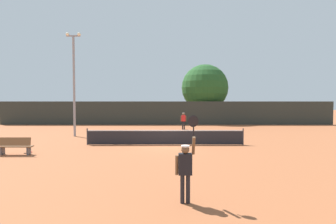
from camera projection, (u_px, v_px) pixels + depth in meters
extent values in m
plane|color=#9E5633|center=(165.00, 145.00, 18.45)|extent=(120.00, 120.00, 0.00)
cube|color=#232328|center=(165.00, 137.00, 18.43)|extent=(10.10, 0.03, 0.91)
cube|color=white|center=(165.00, 130.00, 18.41)|extent=(10.10, 0.04, 0.06)
cylinder|color=#333338|center=(87.00, 137.00, 18.42)|extent=(0.08, 0.08, 1.07)
cylinder|color=#333338|center=(243.00, 137.00, 18.43)|extent=(0.08, 0.08, 1.07)
cube|color=#2D332D|center=(166.00, 113.00, 33.01)|extent=(38.72, 0.12, 2.70)
cube|color=black|center=(185.00, 164.00, 8.02)|extent=(0.38, 0.22, 0.61)
sphere|color=brown|center=(185.00, 150.00, 8.01)|extent=(0.23, 0.23, 0.23)
cylinder|color=white|center=(185.00, 146.00, 8.00)|extent=(0.24, 0.24, 0.04)
cylinder|color=black|center=(182.00, 189.00, 8.06)|extent=(0.12, 0.12, 0.82)
cylinder|color=black|center=(188.00, 189.00, 8.06)|extent=(0.12, 0.12, 0.82)
cylinder|color=brown|center=(177.00, 165.00, 8.03)|extent=(0.09, 0.17, 0.58)
cylinder|color=brown|center=(193.00, 146.00, 8.09)|extent=(0.09, 0.32, 0.55)
cylinder|color=black|center=(193.00, 131.00, 8.13)|extent=(0.04, 0.11, 0.28)
ellipsoid|color=black|center=(193.00, 121.00, 8.18)|extent=(0.30, 0.13, 0.36)
cube|color=red|center=(183.00, 118.00, 27.68)|extent=(0.38, 0.22, 0.60)
sphere|color=brown|center=(183.00, 114.00, 27.66)|extent=(0.23, 0.23, 0.23)
cylinder|color=white|center=(183.00, 113.00, 27.66)|extent=(0.24, 0.24, 0.04)
cylinder|color=black|center=(182.00, 125.00, 27.71)|extent=(0.12, 0.12, 0.81)
cylinder|color=black|center=(184.00, 125.00, 27.71)|extent=(0.12, 0.12, 0.81)
cylinder|color=brown|center=(181.00, 119.00, 27.68)|extent=(0.09, 0.17, 0.57)
cylinder|color=brown|center=(186.00, 119.00, 27.68)|extent=(0.09, 0.16, 0.57)
sphere|color=#CCE033|center=(130.00, 142.00, 19.26)|extent=(0.07, 0.07, 0.07)
cylinder|color=black|center=(26.00, 153.00, 15.46)|extent=(0.28, 0.04, 0.04)
ellipsoid|color=red|center=(29.00, 152.00, 15.78)|extent=(0.28, 0.36, 0.04)
cube|color=brown|center=(15.00, 146.00, 15.09)|extent=(1.80, 0.40, 0.06)
cube|color=brown|center=(13.00, 142.00, 14.90)|extent=(1.80, 0.12, 0.44)
cube|color=#4C4C51|center=(2.00, 151.00, 15.10)|extent=(0.08, 0.36, 0.45)
cube|color=#4C4C51|center=(28.00, 151.00, 15.10)|extent=(0.08, 0.36, 0.45)
cylinder|color=gray|center=(74.00, 87.00, 22.53)|extent=(0.18, 0.18, 7.89)
cube|color=gray|center=(73.00, 36.00, 22.35)|extent=(1.10, 0.10, 0.10)
sphere|color=#F2EDCC|center=(67.00, 34.00, 22.34)|extent=(0.28, 0.28, 0.28)
sphere|color=#F2EDCC|center=(79.00, 34.00, 22.34)|extent=(0.28, 0.28, 0.28)
cylinder|color=brown|center=(204.00, 114.00, 36.10)|extent=(0.56, 0.56, 2.22)
sphere|color=#235123|center=(205.00, 88.00, 35.95)|extent=(5.86, 5.86, 5.86)
cube|color=navy|center=(106.00, 117.00, 38.23)|extent=(2.33, 4.38, 0.90)
cube|color=#2D333D|center=(105.00, 111.00, 37.89)|extent=(1.92, 2.37, 0.64)
cylinder|color=black|center=(102.00, 118.00, 39.64)|extent=(0.22, 0.60, 0.60)
cylinder|color=black|center=(114.00, 118.00, 39.64)|extent=(0.22, 0.60, 0.60)
cylinder|color=black|center=(97.00, 120.00, 36.84)|extent=(0.22, 0.60, 0.60)
cylinder|color=black|center=(110.00, 120.00, 36.84)|extent=(0.22, 0.60, 0.60)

